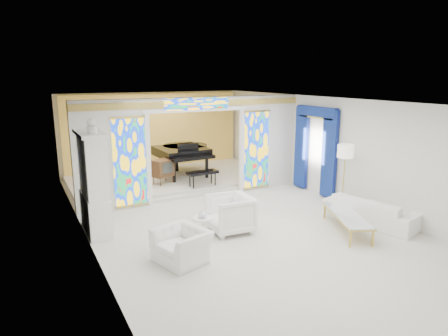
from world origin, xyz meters
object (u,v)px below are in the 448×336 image
china_cabinet (94,184)px  sofa (371,210)px  coffee_table (347,215)px  grand_piano (184,151)px  armchair_right (230,214)px  tv_console (163,168)px  armchair_left (182,246)px

china_cabinet → sofa: size_ratio=1.20×
coffee_table → grand_piano: bearing=103.6°
armchair_right → coffee_table: 2.76m
grand_piano → tv_console: bearing=-143.5°
tv_console → china_cabinet: bearing=-157.3°
armchair_left → grand_piano: (2.50, 6.02, 0.67)m
china_cabinet → armchair_right: bearing=-28.1°
sofa → grand_piano: bearing=7.3°
armchair_left → armchair_right: armchair_right is taller
sofa → coffee_table: (-0.93, -0.13, 0.06)m
armchair_left → grand_piano: bearing=140.6°
sofa → armchair_left: bearing=73.2°
china_cabinet → armchair_right: china_cabinet is taller
armchair_left → grand_piano: size_ratio=0.33×
armchair_left → sofa: size_ratio=0.44×
armchair_right → sofa: bearing=75.9°
sofa → coffee_table: sofa is taller
china_cabinet → tv_console: bearing=46.4°
armchair_left → coffee_table: 4.05m
tv_console → sofa: bearing=-80.3°
armchair_left → armchair_right: (1.58, 0.91, 0.11)m
china_cabinet → grand_piano: (3.70, 3.62, -0.17)m
armchair_left → coffee_table: armchair_left is taller
armchair_right → sofa: (3.38, -1.14, -0.11)m
armchair_right → armchair_left: bearing=-55.5°
china_cabinet → grand_piano: 5.18m
armchair_right → grand_piano: grand_piano is taller
sofa → tv_console: bearing=19.2°
grand_piano → tv_console: 1.42m
armchair_left → coffee_table: bearing=68.2°
armchair_right → coffee_table: armchair_right is taller
armchair_left → grand_piano: 6.55m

